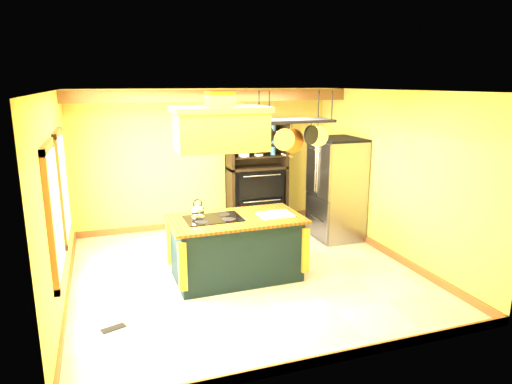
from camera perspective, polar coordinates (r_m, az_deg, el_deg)
floor at (r=7.03m, az=-1.48°, el=-10.02°), size 5.00×5.00×0.00m
ceiling at (r=6.45m, az=-1.63°, el=12.55°), size 5.00×5.00×0.00m
wall_back at (r=8.99m, az=-6.34°, el=4.10°), size 5.00×0.02×2.70m
wall_front at (r=4.38m, az=8.32°, el=-6.10°), size 5.00×0.02×2.70m
wall_left at (r=6.35m, az=-23.61°, el=-0.91°), size 0.02×5.00×2.70m
wall_right at (r=7.72m, az=16.47°, el=2.07°), size 0.02×5.00×2.70m
ceiling_beam at (r=8.09m, az=-5.29°, el=11.92°), size 5.00×0.15×0.20m
window_near at (r=5.57m, az=-23.90°, el=-2.34°), size 0.06×1.06×1.56m
window_far at (r=6.92m, az=-23.01°, el=0.69°), size 0.06×1.06×1.56m
kitchen_island at (r=6.71m, az=-2.54°, el=-6.91°), size 1.93×1.10×1.11m
range_hood at (r=6.26m, az=-4.47°, el=8.15°), size 1.30×0.73×0.80m
pot_rack at (r=6.64m, az=4.88°, el=7.99°), size 1.13×0.52×0.90m
refrigerator at (r=8.45m, az=9.97°, el=0.13°), size 0.78×0.92×1.81m
hutch at (r=9.13m, az=0.04°, el=0.95°), size 1.17×0.54×2.08m
floor_register at (r=5.83m, az=-17.40°, el=-15.94°), size 0.30×0.21×0.01m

